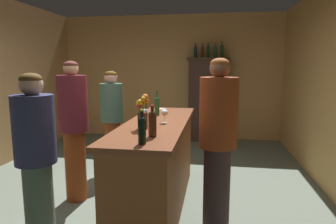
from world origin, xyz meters
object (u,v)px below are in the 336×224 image
display_bottle_right (222,50)px  wine_bottle_pinot (152,122)px  wine_glass_front (145,113)px  cheese_plate (161,109)px  wine_glass_mid (165,113)px  wine_bottle_syrah (142,129)px  patron_tall (112,116)px  bar_counter (157,164)px  bartender (218,139)px  display_bottle_midleft (202,52)px  display_cabinet (208,98)px  wine_bottle_rose (157,105)px  patron_near_entrance (36,153)px  patron_by_cabinet (74,126)px  display_bottle_midright (215,51)px  display_bottle_left (195,51)px  flower_arrangement (142,112)px  display_bottle_center (208,51)px

display_bottle_right → wine_bottle_pinot: bearing=-99.6°
wine_glass_front → cheese_plate: bearing=91.1°
wine_glass_mid → display_bottle_right: size_ratio=0.45×
wine_bottle_syrah → patron_tall: (-1.02, 2.13, -0.28)m
bar_counter → bartender: size_ratio=1.34×
wine_bottle_pinot → display_bottle_midleft: (0.26, 3.99, 0.80)m
display_cabinet → wine_bottle_rose: (-0.57, -2.84, 0.21)m
wine_bottle_syrah → display_bottle_right: 4.39m
patron_near_entrance → patron_tall: 2.06m
bar_counter → patron_by_cabinet: 1.12m
wine_bottle_pinot → patron_by_cabinet: patron_by_cabinet is taller
wine_bottle_pinot → patron_near_entrance: (-1.03, -0.19, -0.28)m
display_cabinet → display_bottle_midright: 1.03m
display_cabinet → display_bottle_left: size_ratio=5.68×
wine_bottle_rose → cheese_plate: bearing=94.0°
wine_bottle_pinot → flower_arrangement: flower_arrangement is taller
patron_by_cabinet → display_cabinet: bearing=49.7°
display_bottle_left → patron_tall: bearing=-118.8°
display_bottle_center → wine_glass_mid: bearing=-96.5°
wine_glass_mid → display_bottle_midleft: bearing=85.6°
display_bottle_midright → patron_tall: size_ratio=0.20×
wine_bottle_syrah → wine_bottle_pinot: same height
display_bottle_left → cheese_plate: bearing=-98.0°
display_bottle_midleft → patron_tall: display_bottle_midleft is taller
display_bottle_left → display_bottle_center: display_bottle_center is taller
wine_bottle_rose → display_bottle_right: (0.86, 2.84, 0.82)m
wine_bottle_rose → display_cabinet: bearing=78.5°
display_bottle_midright → patron_by_cabinet: size_ratio=0.18×
patron_by_cabinet → flower_arrangement: bearing=-39.2°
display_cabinet → bar_counter: bearing=-98.5°
patron_by_cabinet → display_bottle_left: bearing=53.9°
wine_bottle_pinot → wine_glass_front: wine_bottle_pinot is taller
wine_bottle_pinot → wine_bottle_rose: wine_bottle_rose is taller
cheese_plate → display_bottle_right: bearing=69.1°
display_bottle_midleft → display_bottle_midright: display_bottle_midright is taller
patron_near_entrance → patron_by_cabinet: (-0.10, 0.93, 0.06)m
flower_arrangement → display_bottle_right: (0.84, 3.67, 0.79)m
wine_glass_front → patron_near_entrance: patron_near_entrance is taller
display_cabinet → display_bottle_midleft: display_bottle_midleft is taller
display_bottle_right → patron_near_entrance: display_bottle_right is taller
bar_counter → display_cabinet: 3.34m
display_bottle_left → wine_bottle_pinot: bearing=-91.6°
display_cabinet → wine_bottle_syrah: bearing=-95.7°
wine_glass_front → wine_bottle_rose: bearing=88.7°
flower_arrangement → display_bottle_left: (0.28, 3.67, 0.78)m
wine_bottle_rose → display_bottle_left: bearing=84.1°
flower_arrangement → display_bottle_left: display_bottle_left is taller
display_bottle_right → bartender: 3.80m
display_bottle_midleft → patron_near_entrance: size_ratio=0.18×
display_bottle_center → display_bottle_right: display_bottle_center is taller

